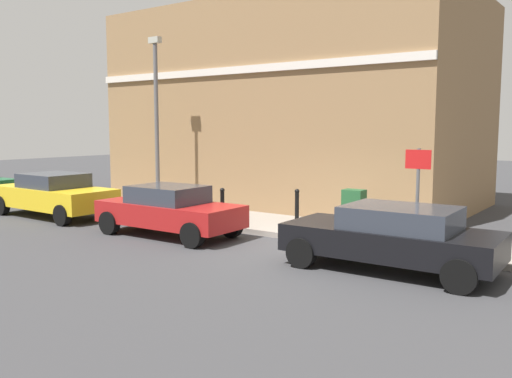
# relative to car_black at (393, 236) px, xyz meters

# --- Properties ---
(ground) EXTENTS (80.00, 80.00, 0.00)m
(ground) POSITION_rel_car_black_xyz_m (0.73, 2.47, -0.72)
(ground) COLOR #38383A
(sidewalk) EXTENTS (2.60, 30.00, 0.15)m
(sidewalk) POSITION_rel_car_black_xyz_m (2.62, 8.47, -0.64)
(sidewalk) COLOR gray
(sidewalk) RESTS_ON ground
(corner_building) EXTENTS (7.63, 13.12, 7.28)m
(corner_building) POSITION_rel_car_black_xyz_m (7.69, 7.03, 2.93)
(corner_building) COLOR olive
(corner_building) RESTS_ON ground
(car_black) EXTENTS (2.03, 4.34, 1.34)m
(car_black) POSITION_rel_car_black_xyz_m (0.00, 0.00, 0.00)
(car_black) COLOR black
(car_black) RESTS_ON ground
(car_red) EXTENTS (1.88, 4.14, 1.36)m
(car_red) POSITION_rel_car_black_xyz_m (-0.10, 6.27, -0.00)
(car_red) COLOR maroon
(car_red) RESTS_ON ground
(car_yellow) EXTENTS (1.98, 4.50, 1.43)m
(car_yellow) POSITION_rel_car_black_xyz_m (-0.03, 11.59, 0.02)
(car_yellow) COLOR gold
(car_yellow) RESTS_ON ground
(utility_cabinet) EXTENTS (0.46, 0.61, 1.15)m
(utility_cabinet) POSITION_rel_car_black_xyz_m (2.51, 2.07, -0.04)
(utility_cabinet) COLOR #1E4C28
(utility_cabinet) RESTS_ON sidewalk
(bollard_near_cabinet) EXTENTS (0.14, 0.14, 1.04)m
(bollard_near_cabinet) POSITION_rel_car_black_xyz_m (2.61, 3.89, -0.01)
(bollard_near_cabinet) COLOR black
(bollard_near_cabinet) RESTS_ON sidewalk
(bollard_far_kerb) EXTENTS (0.14, 0.14, 1.04)m
(bollard_far_kerb) POSITION_rel_car_black_xyz_m (1.57, 5.78, -0.01)
(bollard_far_kerb) COLOR black
(bollard_far_kerb) RESTS_ON sidewalk
(street_sign) EXTENTS (0.08, 0.60, 2.30)m
(street_sign) POSITION_rel_car_black_xyz_m (1.76, 0.13, 0.94)
(street_sign) COLOR #59595B
(street_sign) RESTS_ON sidewalk
(lamppost) EXTENTS (0.20, 0.44, 5.72)m
(lamppost) POSITION_rel_car_black_xyz_m (2.38, 9.25, 2.59)
(lamppost) COLOR #59595B
(lamppost) RESTS_ON sidewalk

